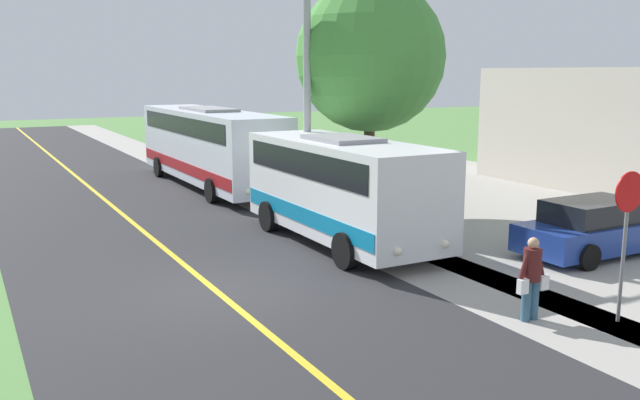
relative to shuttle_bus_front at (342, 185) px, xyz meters
The scene contains 11 objects.
ground_plane 5.36m from the shuttle_bus_front, 27.65° to the left, with size 120.00×120.00×0.00m, color #548442.
road_surface 5.36m from the shuttle_bus_front, 27.65° to the left, with size 8.00×100.00×0.01m, color #28282B.
sidewalk 2.95m from the shuttle_bus_front, 105.91° to the left, with size 2.40×100.00×0.01m, color #9E9991.
road_centre_line 5.36m from the shuttle_bus_front, 27.65° to the left, with size 0.16×100.00×0.00m, color gold.
shuttle_bus_front is the anchor object (origin of this frame).
transit_bus_rear 10.83m from the shuttle_bus_front, 89.91° to the right, with size 2.67×11.58×3.24m.
pedestrian_with_bags 6.90m from the shuttle_bus_front, 91.21° to the left, with size 0.72×0.34×1.62m.
stop_sign 7.89m from the shuttle_bus_front, 101.53° to the left, with size 0.76×0.07×2.88m.
street_light_pole 4.37m from the shuttle_bus_front, 96.88° to the right, with size 1.97×0.24×8.74m.
parked_car_near 6.70m from the shuttle_bus_front, 140.89° to the left, with size 4.41×2.04×1.45m.
tree_curbside 5.54m from the shuttle_bus_front, 132.23° to the right, with size 4.87×4.87×7.59m.
Camera 1 is at (4.66, 13.37, 4.64)m, focal length 37.97 mm.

